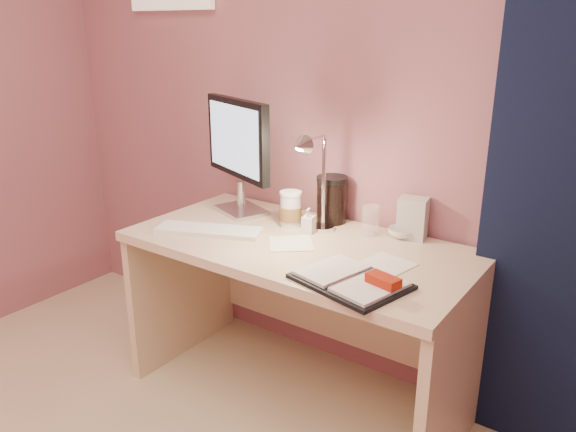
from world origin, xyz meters
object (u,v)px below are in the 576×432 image
Objects in this scene: monitor at (239,146)px; keyboard at (209,230)px; coffee_cup at (291,210)px; clear_cup at (370,220)px; desk at (308,286)px; dark_jar at (332,202)px; bowl at (402,233)px; product_box at (413,218)px; planner at (353,280)px; lotion_bottle at (308,221)px; desk_lamp at (309,173)px.

keyboard is at bearing -56.64° from monitor.
coffee_cup is 0.34m from clear_cup.
dark_jar reaches higher than desk.
coffee_cup is 1.30× the size of bowl.
desk is at bearing -23.88° from coffee_cup.
bowl is at bearing 23.11° from clear_cup.
bowl is at bearing 34.49° from desk.
bowl is 0.08m from product_box.
lotion_bottle is (-0.39, 0.33, 0.04)m from planner.
lotion_bottle is at bearing 14.39° from monitor.
desk_lamp reaches higher than clear_cup.
planner is (0.37, -0.29, 0.24)m from desk.
bowl is 1.12× the size of lotion_bottle.
monitor is at bearing 168.38° from planner.
planner is (0.80, -0.37, -0.30)m from monitor.
product_box is at bearing 23.12° from clear_cup.
bowl is 0.71× the size of product_box.
bowl is at bearing 109.28° from planner.
desk is 0.45m from bowl.
monitor is 0.81m from bowl.
keyboard is 2.40× the size of dark_jar.
clear_cup is at bearing 28.42° from monitor.
product_box is at bearing 3.10° from dark_jar.
monitor is 0.38m from coffee_cup.
keyboard is 0.84m from product_box.
product_box is (0.38, 0.19, 0.03)m from lotion_bottle.
coffee_cup is at bearing -170.49° from product_box.
desk_lamp is at bearing -145.12° from bowl.
coffee_cup is 0.48m from bowl.
monitor reaches higher than product_box.
product_box is at bearing 23.17° from bowl.
keyboard is at bearing -130.38° from dark_jar.
planner is at bearing -38.25° from desk.
planner is 2.22× the size of dark_jar.
desk_lamp is at bearing -84.31° from dark_jar.
keyboard is 0.55m from dark_jar.
desk_lamp is at bearing -139.08° from clear_cup.
lotion_bottle is at bearing 153.88° from planner.
monitor is (-0.43, 0.09, 0.54)m from desk.
monitor reaches higher than dark_jar.
desk_lamp is at bearing -90.81° from desk.
product_box reaches higher than planner.
keyboard is 1.08× the size of planner.
planner is 3.85× the size of lotion_bottle.
dark_jar is (0.35, 0.41, 0.08)m from keyboard.
clear_cup is at bearing 9.82° from keyboard.
monitor is 4.90× the size of lotion_bottle.
lotion_bottle is (0.41, -0.05, -0.26)m from monitor.
monitor is 4.21× the size of clear_cup.
monitor is at bearing 79.11° from keyboard.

